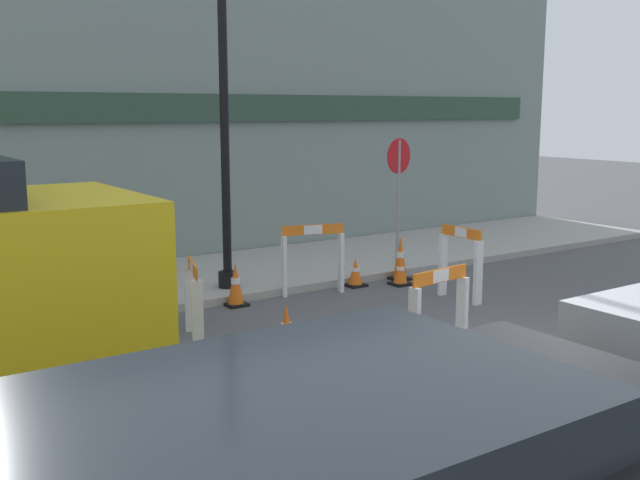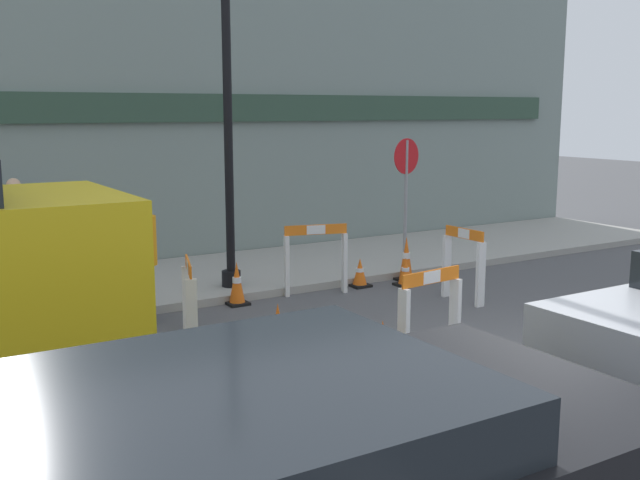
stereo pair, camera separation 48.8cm
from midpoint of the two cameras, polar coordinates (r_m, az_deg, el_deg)
The scene contains 17 objects.
ground_plane at distance 8.23m, azimuth 14.92°, elevation -10.12°, with size 60.00×60.00×0.00m, color #4C4C4F.
sidewalk_slab at distance 12.83m, azimuth -5.86°, elevation -2.34°, with size 18.00×3.09×0.12m.
storefront_facade at distance 13.99m, azimuth -9.26°, elevation 9.72°, with size 18.00×0.22×5.50m.
streetlamp_post at distance 11.19m, azimuth -8.72°, elevation 14.96°, with size 0.44×0.44×5.74m.
stop_sign at distance 12.78m, azimuth 4.91°, elevation 4.53°, with size 0.59×0.13×2.18m.
barricade_0 at distance 11.10m, azimuth 9.41°, elevation -1.63°, with size 0.15×0.77×1.09m.
barricade_1 at distance 11.29m, azimuth -1.78°, elevation -1.24°, with size 0.97×0.38×1.07m.
barricade_2 at distance 9.24m, azimuth -11.12°, elevation -4.37°, with size 0.37×0.80×0.98m.
barricade_3 at distance 8.33m, azimuth 7.40°, elevation -5.49°, with size 0.87×0.23×1.06m.
traffic_cone_0 at distance 12.33m, azimuth 5.02°, elevation -1.43°, with size 0.30×0.30×0.73m.
traffic_cone_1 at distance 8.52m, azimuth -4.23°, elevation -6.99°, with size 0.30×0.30×0.62m.
traffic_cone_2 at distance 12.00m, azimuth 4.99°, elevation -2.42°, with size 0.30×0.30×0.46m.
traffic_cone_3 at distance 7.87m, azimuth 3.92°, elevation -8.38°, with size 0.30×0.30×0.64m.
traffic_cone_4 at distance 10.77m, azimuth -7.75°, elevation -3.43°, with size 0.30×0.30×0.63m.
traffic_cone_5 at distance 11.87m, azimuth 1.54°, elevation -2.52°, with size 0.30×0.30×0.46m.
person_worker at distance 9.98m, azimuth -14.76°, elevation -1.44°, with size 0.53×0.53×1.63m.
person_pedestrian at distance 12.30m, azimuth -23.80°, elevation 0.70°, with size 0.44×0.44×1.63m.
Camera 1 is at (-6.12, -4.87, 2.78)m, focal length 42.00 mm.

